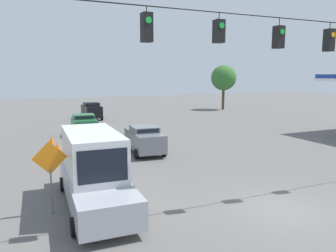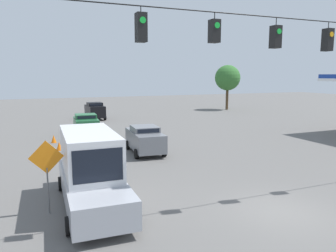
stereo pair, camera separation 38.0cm
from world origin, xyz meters
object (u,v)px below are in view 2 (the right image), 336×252
(traffic_cone_third, at_px, (63,156))
(traffic_cone_fifth, at_px, (54,139))
(box_truck_silver_parked_shoulder, at_px, (90,169))
(traffic_cone_nearest, at_px, (72,185))
(overhead_signal_span, at_px, (273,76))
(tree_horizon_right, at_px, (228,78))
(work_zone_sign, at_px, (47,163))
(sedan_grey_withflow_mid, at_px, (145,139))
(sedan_black_withflow_deep, at_px, (95,111))
(traffic_cone_second, at_px, (68,168))
(sedan_green_withflow_far, at_px, (86,124))
(traffic_cone_fourth, at_px, (59,146))

(traffic_cone_third, distance_m, traffic_cone_fifth, 6.06)
(box_truck_silver_parked_shoulder, distance_m, traffic_cone_nearest, 2.19)
(overhead_signal_span, height_order, tree_horizon_right, overhead_signal_span)
(box_truck_silver_parked_shoulder, height_order, traffic_cone_third, box_truck_silver_parked_shoulder)
(work_zone_sign, relative_size, tree_horizon_right, 0.42)
(overhead_signal_span, height_order, sedan_grey_withflow_mid, overhead_signal_span)
(sedan_black_withflow_deep, relative_size, tree_horizon_right, 0.58)
(traffic_cone_second, height_order, traffic_cone_fifth, same)
(traffic_cone_third, bearing_deg, work_zone_sign, 81.19)
(box_truck_silver_parked_shoulder, height_order, work_zone_sign, box_truck_silver_parked_shoulder)
(sedan_black_withflow_deep, bearing_deg, sedan_green_withflow_far, 75.89)
(traffic_cone_third, distance_m, work_zone_sign, 8.14)
(sedan_green_withflow_far, height_order, traffic_cone_third, sedan_green_withflow_far)
(sedan_grey_withflow_mid, xyz_separation_m, traffic_cone_fifth, (5.52, -5.95, -0.66))
(overhead_signal_span, height_order, traffic_cone_fourth, overhead_signal_span)
(sedan_grey_withflow_mid, relative_size, traffic_cone_nearest, 7.22)
(sedan_grey_withflow_mid, distance_m, sedan_black_withflow_deep, 18.69)
(overhead_signal_span, distance_m, traffic_cone_second, 11.40)
(sedan_green_withflow_far, height_order, traffic_cone_fifth, sedan_green_withflow_far)
(work_zone_sign, bearing_deg, traffic_cone_fifth, -94.20)
(traffic_cone_fifth, xyz_separation_m, work_zone_sign, (1.02, 13.92, 1.68))
(sedan_grey_withflow_mid, distance_m, traffic_cone_nearest, 8.04)
(sedan_green_withflow_far, bearing_deg, traffic_cone_second, 76.57)
(sedan_grey_withflow_mid, bearing_deg, work_zone_sign, 50.61)
(box_truck_silver_parked_shoulder, relative_size, sedan_green_withflow_far, 1.81)
(traffic_cone_nearest, xyz_separation_m, traffic_cone_fifth, (0.08, -11.83, 0.00))
(sedan_grey_withflow_mid, height_order, work_zone_sign, work_zone_sign)
(box_truck_silver_parked_shoulder, distance_m, sedan_green_withflow_far, 15.93)
(traffic_cone_nearest, relative_size, traffic_cone_fourth, 1.00)
(traffic_cone_fourth, relative_size, work_zone_sign, 0.21)
(traffic_cone_third, bearing_deg, traffic_cone_nearest, 88.81)
(box_truck_silver_parked_shoulder, relative_size, tree_horizon_right, 1.05)
(work_zone_sign, bearing_deg, box_truck_silver_parked_shoulder, -168.80)
(box_truck_silver_parked_shoulder, xyz_separation_m, tree_horizon_right, (-25.59, -29.76, 3.35))
(tree_horizon_right, bearing_deg, traffic_cone_fourth, 36.21)
(work_zone_sign, bearing_deg, tree_horizon_right, -132.16)
(overhead_signal_span, distance_m, traffic_cone_fourth, 16.05)
(traffic_cone_third, xyz_separation_m, work_zone_sign, (1.22, 7.87, 1.68))
(work_zone_sign, bearing_deg, overhead_signal_span, 162.99)
(sedan_grey_withflow_mid, height_order, traffic_cone_third, sedan_grey_withflow_mid)
(sedan_green_withflow_far, bearing_deg, traffic_cone_nearest, 78.84)
(traffic_cone_fourth, bearing_deg, overhead_signal_span, 117.48)
(traffic_cone_nearest, bearing_deg, sedan_green_withflow_far, -101.16)
(box_truck_silver_parked_shoulder, distance_m, traffic_cone_third, 7.64)
(traffic_cone_fifth, bearing_deg, overhead_signal_span, 113.75)
(traffic_cone_second, height_order, tree_horizon_right, tree_horizon_right)
(overhead_signal_span, height_order, traffic_cone_third, overhead_signal_span)
(overhead_signal_span, distance_m, box_truck_silver_parked_shoulder, 8.11)
(box_truck_silver_parked_shoulder, xyz_separation_m, traffic_cone_nearest, (0.56, -1.76, -1.17))
(sedan_grey_withflow_mid, distance_m, work_zone_sign, 10.37)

